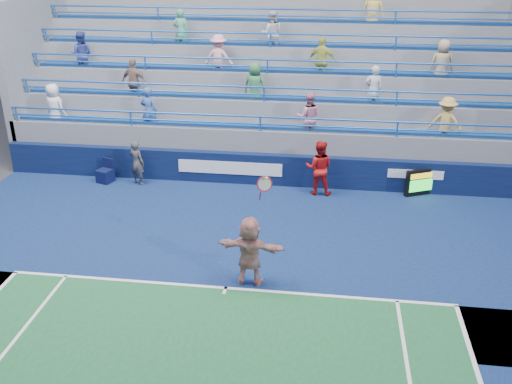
# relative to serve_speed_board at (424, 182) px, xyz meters

# --- Properties ---
(ground) EXTENTS (120.00, 120.00, 0.00)m
(ground) POSITION_rel_serve_speed_board_xyz_m (-5.48, -6.31, -0.45)
(ground) COLOR #333538
(sponsor_wall) EXTENTS (18.00, 0.32, 1.10)m
(sponsor_wall) POSITION_rel_serve_speed_board_xyz_m (-5.48, 0.19, 0.10)
(sponsor_wall) COLOR #0A1238
(sponsor_wall) RESTS_ON ground
(bleacher_stand) EXTENTS (18.00, 5.62, 6.13)m
(bleacher_stand) POSITION_rel_serve_speed_board_xyz_m (-5.49, 3.96, 1.09)
(bleacher_stand) COLOR slate
(bleacher_stand) RESTS_ON ground
(serve_speed_board) EXTENTS (1.25, 0.67, 0.90)m
(serve_speed_board) POSITION_rel_serve_speed_board_xyz_m (0.00, 0.00, 0.00)
(serve_speed_board) COLOR black
(serve_speed_board) RESTS_ON ground
(judge_chair) EXTENTS (0.60, 0.61, 0.84)m
(judge_chair) POSITION_rel_serve_speed_board_xyz_m (-10.82, -0.37, -0.19)
(judge_chair) COLOR #0B1137
(judge_chair) RESTS_ON ground
(tennis_player) EXTENTS (1.71, 0.68, 2.89)m
(tennis_player) POSITION_rel_serve_speed_board_xyz_m (-4.93, -5.96, 0.45)
(tennis_player) COLOR silver
(tennis_player) RESTS_ON ground
(line_judge) EXTENTS (0.67, 0.57, 1.57)m
(line_judge) POSITION_rel_serve_speed_board_xyz_m (-9.63, -0.37, 0.33)
(line_judge) COLOR #121632
(line_judge) RESTS_ON ground
(ball_girl) EXTENTS (0.93, 0.74, 1.85)m
(ball_girl) POSITION_rel_serve_speed_board_xyz_m (-3.44, -0.37, 0.47)
(ball_girl) COLOR red
(ball_girl) RESTS_ON ground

